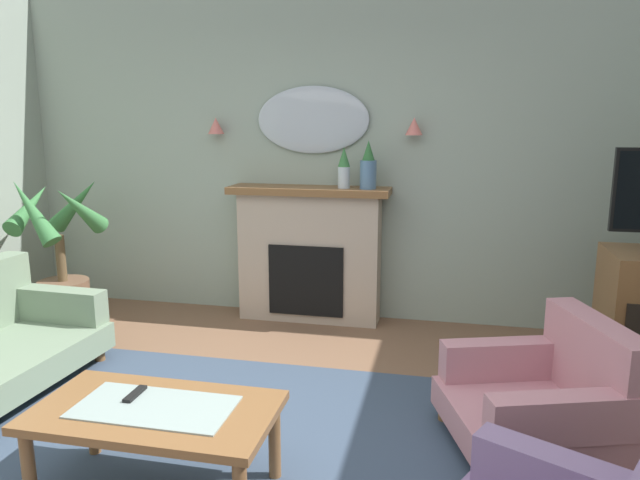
{
  "coord_description": "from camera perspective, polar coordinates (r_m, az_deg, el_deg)",
  "views": [
    {
      "loc": [
        0.91,
        -2.39,
        1.72
      ],
      "look_at": [
        0.08,
        1.39,
        0.93
      ],
      "focal_mm": 33.2,
      "sensor_mm": 36.0,
      "label": 1
    }
  ],
  "objects": [
    {
      "name": "coffee_table",
      "position": [
        2.9,
        -15.6,
        -16.29
      ],
      "size": [
        1.1,
        0.6,
        0.45
      ],
      "color": "brown",
      "rests_on": "ground"
    },
    {
      "name": "wall_sconce_right",
      "position": [
        4.9,
        9.06,
        10.77
      ],
      "size": [
        0.14,
        0.14,
        0.14
      ],
      "primitive_type": "cone",
      "color": "#D17066"
    },
    {
      "name": "mantel_vase_centre",
      "position": [
        4.86,
        2.32,
        7.0
      ],
      "size": [
        0.1,
        0.1,
        0.34
      ],
      "color": "silver",
      "rests_on": "fireplace"
    },
    {
      "name": "patterned_rug",
      "position": [
        3.24,
        -6.38,
        -20.48
      ],
      "size": [
        3.2,
        2.4,
        0.01
      ],
      "primitive_type": "cube",
      "color": "#38475B",
      "rests_on": "ground"
    },
    {
      "name": "armchair_by_coffee_table",
      "position": [
        3.4,
        21.02,
        -13.86
      ],
      "size": [
        1.03,
        1.02,
        0.71
      ],
      "color": "#B77A84",
      "rests_on": "ground"
    },
    {
      "name": "wall_sconce_left",
      "position": [
        5.29,
        -10.0,
        10.79
      ],
      "size": [
        0.14,
        0.14,
        0.14
      ],
      "primitive_type": "cone",
      "color": "#D17066"
    },
    {
      "name": "tv_remote",
      "position": [
        3.0,
        -17.4,
        -14.03
      ],
      "size": [
        0.04,
        0.16,
        0.02
      ],
      "primitive_type": "cube",
      "color": "black",
      "rests_on": "coffee_table"
    },
    {
      "name": "potted_plant_corner_palm",
      "position": [
        5.45,
        -23.76,
        -1.57
      ],
      "size": [
        0.68,
        0.69,
        1.28
      ],
      "color": "brown",
      "rests_on": "ground"
    },
    {
      "name": "mantel_vase_right",
      "position": [
        4.83,
        4.67,
        6.94
      ],
      "size": [
        0.13,
        0.13,
        0.39
      ],
      "color": "#4C7093",
      "rests_on": "fireplace"
    },
    {
      "name": "fireplace",
      "position": [
        5.07,
        -1.03,
        -1.49
      ],
      "size": [
        1.36,
        0.36,
        1.16
      ],
      "color": "tan",
      "rests_on": "ground"
    },
    {
      "name": "wall_mirror",
      "position": [
        5.07,
        -0.7,
        11.5
      ],
      "size": [
        0.96,
        0.06,
        0.56
      ],
      "primitive_type": "ellipsoid",
      "color": "#B2BCC6"
    },
    {
      "name": "wall_back",
      "position": [
        5.11,
        2.11,
        8.47
      ],
      "size": [
        6.74,
        0.1,
        2.88
      ],
      "primitive_type": "cube",
      "color": "#93A393",
      "rests_on": "ground"
    }
  ]
}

